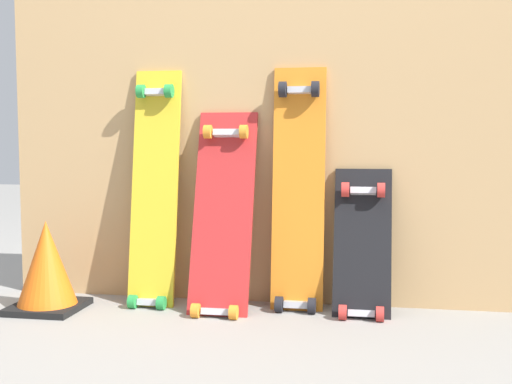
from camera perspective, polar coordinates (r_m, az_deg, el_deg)
ground_plane at (r=2.55m, az=0.28°, el=-9.98°), size 12.00×12.00×0.00m
plywood_wall_panel at (r=2.54m, az=0.55°, el=6.98°), size 2.07×0.04×1.49m
skateboard_yellow at (r=2.54m, az=-9.04°, el=-0.37°), size 0.18×0.21×0.99m
skateboard_red at (r=2.43m, az=-3.00°, el=-2.56°), size 0.23×0.30×0.83m
skateboard_orange at (r=2.44m, az=3.77°, el=-0.44°), size 0.20×0.18×0.98m
skateboard_black at (r=2.41m, az=9.43°, el=-5.24°), size 0.21×0.23×0.61m
traffic_cone at (r=2.56m, az=-18.11°, el=-6.32°), size 0.25×0.25×0.34m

